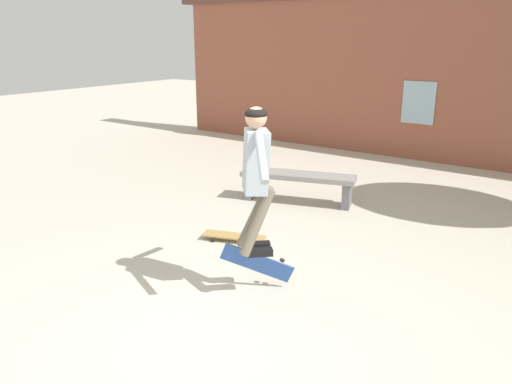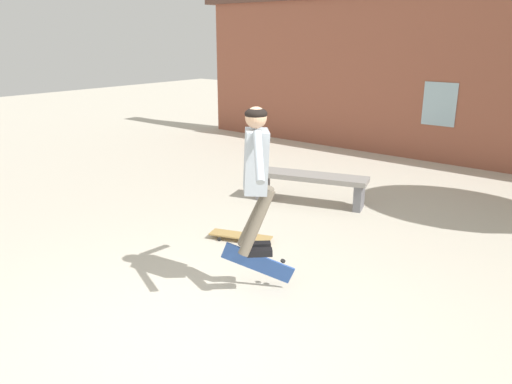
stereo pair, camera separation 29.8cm
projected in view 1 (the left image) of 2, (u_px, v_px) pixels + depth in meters
The scene contains 6 objects.
ground_plane at pixel (208, 335), 4.58m from camera, with size 40.00×40.00×0.00m, color beige.
building_backdrop at pixel (458, 72), 10.22m from camera, with size 14.84×0.52×4.59m.
park_bench at pixel (298, 181), 8.10m from camera, with size 1.90×0.96×0.49m.
skater at pixel (256, 168), 4.91m from camera, with size 0.91×0.98×1.51m.
skateboard_flipping at pixel (257, 263), 5.33m from camera, with size 0.70×0.43×0.47m.
skateboard_resting at pixel (234, 236), 6.64m from camera, with size 0.87×0.48×0.08m.
Camera 1 is at (2.66, -2.99, 2.63)m, focal length 35.00 mm.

